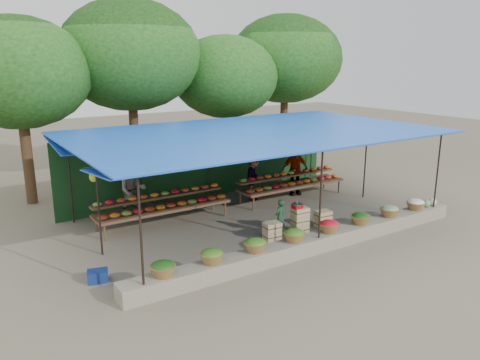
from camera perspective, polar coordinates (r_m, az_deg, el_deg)
ground at (r=14.66m, az=1.86°, el=-4.99°), size 60.00×60.00×0.00m
stone_curb at (r=12.57m, az=9.08°, el=-7.60°), size 10.60×0.55×0.40m
stall_canopy at (r=14.06m, az=1.77°, el=5.41°), size 10.80×6.60×2.82m
produce_baskets at (r=12.38m, az=8.80°, el=-6.14°), size 8.98×0.58×0.34m
netting_backdrop at (r=16.90m, az=-4.19°, el=2.03°), size 10.60×0.06×2.50m
tree_row at (r=19.34m, az=-7.36°, el=13.85°), size 16.51×5.50×7.12m
fruit_table_left at (r=14.44m, az=-9.38°, el=-2.95°), size 4.21×0.95×0.93m
fruit_table_right at (r=16.96m, az=6.26°, el=-0.21°), size 4.21×0.95×0.93m
crate_counter at (r=13.66m, az=7.22°, el=-5.20°), size 2.38×0.38×0.77m
weighing_scale at (r=13.44m, az=7.00°, el=-3.14°), size 0.29×0.29×0.31m
vendor_seated at (r=13.33m, az=4.90°, el=-4.60°), size 0.45×0.37×1.08m
customer_left at (r=15.16m, az=-12.97°, el=-1.22°), size 0.97×0.82×1.76m
customer_mid at (r=16.58m, az=1.69°, el=0.40°), size 1.24×1.20×1.70m
customer_right at (r=17.34m, az=6.70°, el=1.21°), size 1.15×0.64×1.86m
blue_crate_front at (r=10.88m, az=-8.99°, el=-11.64°), size 0.47×0.37×0.26m
blue_crate_back at (r=11.27m, az=-16.94°, el=-11.14°), size 0.53×0.44×0.27m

